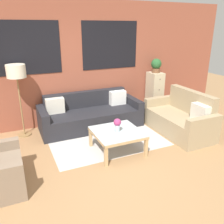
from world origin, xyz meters
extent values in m
plane|color=#9E754C|center=(0.00, 0.00, 0.00)|extent=(16.00, 16.00, 0.00)
cube|color=brown|center=(0.00, 2.44, 1.40)|extent=(8.40, 0.08, 2.80)
cube|color=black|center=(-0.95, 2.39, 1.80)|extent=(1.40, 0.01, 1.10)
cube|color=black|center=(0.95, 2.39, 1.80)|extent=(1.40, 0.01, 1.10)
cube|color=#BCB7B2|center=(0.31, 1.22, 0.00)|extent=(2.29, 1.66, 0.00)
cube|color=#232328|center=(0.25, 1.82, 0.20)|extent=(2.00, 0.72, 0.40)
cube|color=#232328|center=(0.25, 2.26, 0.39)|extent=(2.00, 0.16, 0.78)
cube|color=#232328|center=(-0.83, 1.90, 0.29)|extent=(0.16, 0.88, 0.58)
cube|color=#232328|center=(1.33, 1.90, 0.29)|extent=(0.16, 0.88, 0.58)
cube|color=beige|center=(-0.52, 2.10, 0.57)|extent=(0.40, 0.16, 0.34)
cube|color=white|center=(1.02, 2.10, 0.57)|extent=(0.40, 0.16, 0.34)
cube|color=tan|center=(1.81, 0.84, 0.21)|extent=(0.64, 1.32, 0.42)
cube|color=tan|center=(2.21, 0.84, 0.46)|extent=(0.16, 1.32, 0.92)
cube|color=tan|center=(1.89, 1.58, 0.31)|extent=(0.80, 0.14, 0.62)
cube|color=tan|center=(1.89, 0.11, 0.31)|extent=(0.80, 0.14, 0.62)
cube|color=beige|center=(2.05, 0.40, 0.59)|extent=(0.16, 0.40, 0.34)
cube|color=#84705B|center=(-1.69, 0.36, 0.20)|extent=(0.64, 0.65, 0.40)
cube|color=silver|center=(0.31, 0.63, 0.41)|extent=(0.85, 0.85, 0.01)
cube|color=tan|center=(0.31, 0.23, 0.38)|extent=(0.85, 0.05, 0.05)
cube|color=tan|center=(0.31, 1.03, 0.38)|extent=(0.85, 0.05, 0.05)
cube|color=tan|center=(-0.09, 0.63, 0.38)|extent=(0.05, 0.85, 0.05)
cube|color=tan|center=(0.71, 0.63, 0.38)|extent=(0.05, 0.85, 0.05)
cube|color=tan|center=(-0.08, 0.24, 0.20)|extent=(0.05, 0.06, 0.40)
cube|color=tan|center=(0.70, 0.24, 0.20)|extent=(0.05, 0.06, 0.40)
cube|color=tan|center=(-0.08, 1.02, 0.20)|extent=(0.05, 0.06, 0.40)
cube|color=tan|center=(0.70, 1.02, 0.20)|extent=(0.05, 0.06, 0.40)
cylinder|color=olive|center=(-1.23, 2.10, 0.01)|extent=(0.28, 0.28, 0.02)
cylinder|color=olive|center=(-1.23, 2.10, 0.64)|extent=(0.03, 0.03, 1.24)
cylinder|color=beige|center=(-1.23, 2.10, 1.39)|extent=(0.38, 0.38, 0.26)
cube|color=#C6B793|center=(2.13, 2.16, 0.55)|extent=(0.33, 0.40, 1.10)
sphere|color=#38332D|center=(2.13, 1.95, 0.96)|extent=(0.02, 0.02, 0.02)
sphere|color=#38332D|center=(2.13, 1.95, 0.69)|extent=(0.02, 0.02, 0.02)
sphere|color=#38332D|center=(2.13, 1.95, 0.41)|extent=(0.02, 0.02, 0.02)
sphere|color=#38332D|center=(2.13, 1.95, 0.14)|extent=(0.02, 0.02, 0.02)
cylinder|color=brown|center=(2.13, 2.16, 1.15)|extent=(0.21, 0.21, 0.11)
sphere|color=#285B2D|center=(2.13, 2.16, 1.32)|extent=(0.27, 0.27, 0.27)
cylinder|color=#ADBCC6|center=(0.31, 0.62, 0.48)|extent=(0.09, 0.09, 0.13)
sphere|color=#9E3366|center=(0.31, 0.62, 0.59)|extent=(0.14, 0.14, 0.14)
camera|label=1|loc=(-1.40, -2.96, 2.24)|focal=38.00mm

